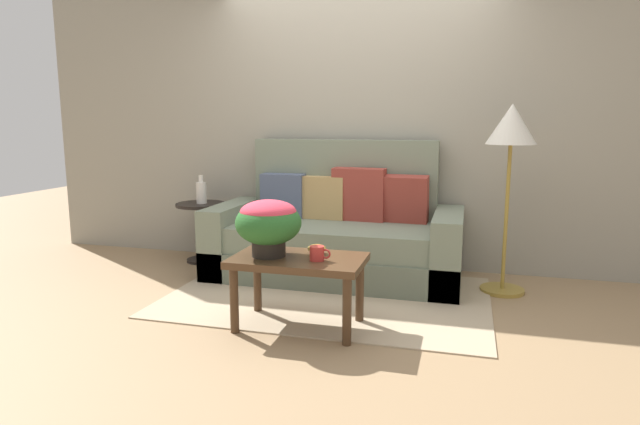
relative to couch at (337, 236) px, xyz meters
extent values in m
plane|color=#997A56|center=(0.08, -0.71, -0.35)|extent=(14.00, 14.00, 0.00)
cube|color=gray|center=(0.08, 0.49, 1.09)|extent=(6.40, 0.12, 2.88)
cube|color=tan|center=(0.08, -0.60, -0.35)|extent=(2.41, 1.61, 0.01)
cube|color=#626B59|center=(0.00, -0.08, -0.22)|extent=(2.12, 0.93, 0.26)
cube|color=slate|center=(0.00, -0.10, 0.01)|extent=(1.66, 0.84, 0.21)
cube|color=slate|center=(0.00, 0.30, 0.35)|extent=(1.66, 0.17, 0.93)
cube|color=slate|center=(-0.95, -0.08, -0.05)|extent=(0.23, 0.93, 0.61)
cube|color=slate|center=(0.94, -0.08, -0.05)|extent=(0.23, 0.93, 0.61)
cube|color=#93382D|center=(0.56, 0.15, 0.32)|extent=(0.42, 0.21, 0.42)
cube|color=tan|center=(-0.15, 0.15, 0.31)|extent=(0.39, 0.16, 0.38)
cube|color=#93382D|center=(0.16, 0.15, 0.35)|extent=(0.47, 0.18, 0.47)
cube|color=#4C5670|center=(-0.54, 0.14, 0.32)|extent=(0.39, 0.16, 0.40)
cylinder|color=#442D1B|center=(-0.32, -1.43, -0.14)|extent=(0.06, 0.06, 0.43)
cylinder|color=#442D1B|center=(0.41, -1.43, -0.14)|extent=(0.06, 0.06, 0.43)
cylinder|color=#442D1B|center=(-0.32, -1.04, -0.14)|extent=(0.06, 0.06, 0.43)
cylinder|color=#442D1B|center=(0.41, -1.04, -0.14)|extent=(0.06, 0.06, 0.43)
cube|color=#4C331E|center=(0.05, -1.24, 0.10)|extent=(0.85, 0.51, 0.05)
cylinder|color=black|center=(-1.35, 0.12, -0.34)|extent=(0.30, 0.30, 0.03)
cylinder|color=black|center=(-1.35, 0.12, -0.07)|extent=(0.06, 0.06, 0.51)
cylinder|color=black|center=(-1.35, 0.12, 0.20)|extent=(0.47, 0.47, 0.03)
cylinder|color=olive|center=(1.38, -0.11, -0.34)|extent=(0.34, 0.34, 0.03)
cylinder|color=olive|center=(1.38, -0.11, 0.24)|extent=(0.03, 0.03, 1.13)
cone|color=beige|center=(1.38, -0.11, 0.96)|extent=(0.37, 0.37, 0.30)
cylinder|color=black|center=(-0.15, -1.26, 0.18)|extent=(0.22, 0.22, 0.13)
ellipsoid|color=#286028|center=(-0.15, -1.26, 0.34)|extent=(0.43, 0.43, 0.28)
ellipsoid|color=#DB384C|center=(-0.15, -1.26, 0.41)|extent=(0.36, 0.36, 0.16)
cylinder|color=red|center=(0.18, -1.29, 0.17)|extent=(0.09, 0.09, 0.09)
torus|color=red|center=(0.24, -1.29, 0.17)|extent=(0.06, 0.01, 0.06)
cylinder|color=gold|center=(0.14, -1.13, 0.13)|extent=(0.05, 0.05, 0.02)
ellipsoid|color=gold|center=(0.14, -1.13, 0.16)|extent=(0.12, 0.12, 0.06)
cylinder|color=silver|center=(-1.34, 0.11, 0.32)|extent=(0.10, 0.10, 0.20)
cylinder|color=silver|center=(-1.34, 0.11, 0.45)|extent=(0.04, 0.04, 0.07)
camera|label=1|loc=(1.07, -4.43, 0.99)|focal=30.17mm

